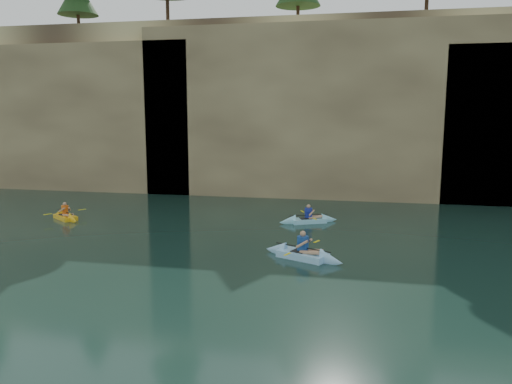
# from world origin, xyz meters

# --- Properties ---
(ground) EXTENTS (160.00, 160.00, 0.00)m
(ground) POSITION_xyz_m (0.00, 0.00, 0.00)
(ground) COLOR black
(ground) RESTS_ON ground
(cliff) EXTENTS (70.00, 16.00, 12.00)m
(cliff) POSITION_xyz_m (0.00, 30.00, 6.00)
(cliff) COLOR tan
(cliff) RESTS_ON ground
(cliff_slab_west) EXTENTS (26.00, 2.40, 10.56)m
(cliff_slab_west) POSITION_xyz_m (-20.00, 22.60, 5.28)
(cliff_slab_west) COLOR tan
(cliff_slab_west) RESTS_ON ground
(cliff_slab_center) EXTENTS (24.00, 2.40, 11.40)m
(cliff_slab_center) POSITION_xyz_m (2.00, 22.60, 5.70)
(cliff_slab_center) COLOR tan
(cliff_slab_center) RESTS_ON ground
(sea_cave_west) EXTENTS (4.50, 1.00, 4.00)m
(sea_cave_west) POSITION_xyz_m (-18.00, 21.95, 2.00)
(sea_cave_west) COLOR black
(sea_cave_west) RESTS_ON ground
(sea_cave_center) EXTENTS (3.50, 1.00, 3.20)m
(sea_cave_center) POSITION_xyz_m (-4.00, 21.95, 1.60)
(sea_cave_center) COLOR black
(sea_cave_center) RESTS_ON ground
(sea_cave_east) EXTENTS (5.00, 1.00, 4.50)m
(sea_cave_east) POSITION_xyz_m (10.00, 21.95, 2.25)
(sea_cave_east) COLOR black
(sea_cave_east) RESTS_ON ground
(kayaker_ltblue_near) EXTENTS (3.43, 2.43, 1.35)m
(kayaker_ltblue_near) POSITION_xyz_m (2.11, 8.40, 0.17)
(kayaker_ltblue_near) COLOR #97D2FC
(kayaker_ltblue_near) RESTS_ON ground
(kayaker_yellow) EXTENTS (2.62, 2.16, 1.12)m
(kayaker_yellow) POSITION_xyz_m (-10.87, 12.95, 0.14)
(kayaker_yellow) COLOR yellow
(kayaker_yellow) RESTS_ON ground
(kayaker_ltblue_mid) EXTENTS (3.08, 2.13, 1.17)m
(kayaker_ltblue_mid) POSITION_xyz_m (1.70, 14.66, 0.14)
(kayaker_ltblue_mid) COLOR #95E3F9
(kayaker_ltblue_mid) RESTS_ON ground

